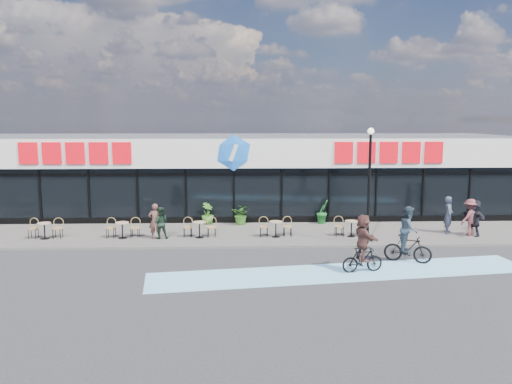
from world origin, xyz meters
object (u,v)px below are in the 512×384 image
cyclist_a (363,245)px  cyclist_b (408,239)px  potted_plant_left (207,213)px  pedestrian_a (475,218)px  pedestrian_b (449,215)px  patron_right (160,223)px  potted_plant_mid (241,214)px  lamp_post (369,176)px  patron_left (155,221)px  pedestrian_c (470,217)px  potted_plant_right (323,212)px

cyclist_a → cyclist_b: size_ratio=0.97×
potted_plant_left → cyclist_b: size_ratio=0.50×
potted_plant_left → pedestrian_a: pedestrian_a is taller
pedestrian_b → cyclist_a: size_ratio=0.83×
potted_plant_left → patron_right: 3.70m
potted_plant_mid → cyclist_a: size_ratio=0.50×
pedestrian_b → cyclist_a: (-5.52, -5.68, 0.04)m
lamp_post → patron_left: lamp_post is taller
pedestrian_c → cyclist_b: size_ratio=0.79×
patron_left → pedestrian_c: bearing=170.8°
patron_left → cyclist_b: cyclist_b is taller
potted_plant_mid → pedestrian_b: size_ratio=0.60×
pedestrian_a → cyclist_b: bearing=-62.9°
patron_right → cyclist_b: 10.79m
pedestrian_b → cyclist_b: (-3.46, -4.47, -0.05)m
potted_plant_left → cyclist_b: cyclist_b is taller
potted_plant_left → pedestrian_a: (12.61, -3.03, 0.30)m
lamp_post → cyclist_a: size_ratio=2.36×
potted_plant_right → pedestrian_c: 7.07m
patron_right → cyclist_b: bearing=151.5°
potted_plant_right → pedestrian_b: size_ratio=0.70×
potted_plant_mid → patron_right: bearing=-141.2°
pedestrian_a → pedestrian_b: bearing=-133.6°
patron_left → lamp_post: bearing=162.9°
potted_plant_right → pedestrian_a: size_ratio=0.73×
cyclist_b → pedestrian_c: bearing=42.9°
potted_plant_left → potted_plant_mid: (1.76, -0.17, -0.03)m
potted_plant_right → cyclist_a: bearing=-89.3°
lamp_post → patron_right: lamp_post is taller
potted_plant_mid → cyclist_b: bearing=-46.6°
patron_left → pedestrian_a: 14.78m
lamp_post → pedestrian_b: bearing=23.4°
potted_plant_mid → patron_left: bearing=-142.8°
lamp_post → cyclist_b: (0.91, -2.59, -2.16)m
lamp_post → cyclist_a: bearing=-106.9°
patron_left → cyclist_a: (8.27, -5.00, 0.11)m
potted_plant_mid → cyclist_a: bearing=-61.5°
potted_plant_mid → lamp_post: bearing=-37.3°
potted_plant_left → pedestrian_b: 11.89m
potted_plant_right → pedestrian_a: (6.62, -2.99, 0.23)m
lamp_post → potted_plant_right: lamp_post is taller
potted_plant_right → cyclist_b: bearing=-72.6°
patron_right → cyclist_b: size_ratio=0.67×
lamp_post → cyclist_b: 3.49m
pedestrian_a → pedestrian_c: pedestrian_c is taller
lamp_post → potted_plant_left: lamp_post is taller
pedestrian_a → cyclist_b: 5.93m
pedestrian_b → pedestrian_c: (0.80, -0.51, -0.02)m
potted_plant_left → patron_left: size_ratio=0.68×
pedestrian_a → pedestrian_b: pedestrian_b is taller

